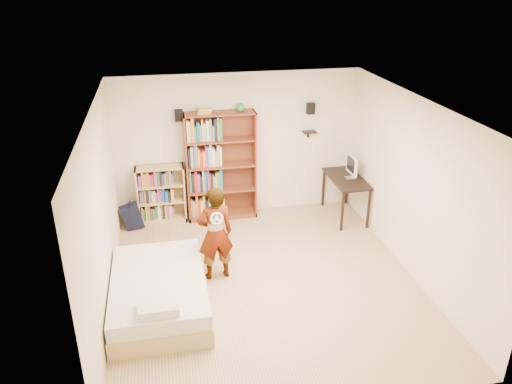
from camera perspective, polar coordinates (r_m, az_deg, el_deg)
ground at (r=7.69m, az=1.11°, el=-10.19°), size 4.50×5.00×0.01m
room_shell at (r=6.85m, az=1.22°, el=2.07°), size 4.52×5.02×2.71m
crown_molding at (r=6.57m, az=1.29°, el=9.43°), size 4.50×5.00×0.06m
speaker_left at (r=8.92m, az=-8.81°, el=8.66°), size 0.14×0.12×0.20m
speaker_right at (r=9.32m, az=6.26°, el=9.47°), size 0.14×0.12×0.20m
wall_shelf at (r=9.45m, az=6.12°, el=6.85°), size 0.25×0.16×0.02m
tall_bookshelf at (r=9.19m, az=-4.03°, el=2.91°), size 1.28×0.37×2.03m
low_bookshelf at (r=9.34m, az=-10.77°, el=-0.27°), size 0.87×0.33×1.09m
computer_desk at (r=9.57m, az=10.14°, el=-0.57°), size 0.58×1.16×0.79m
imac at (r=9.33m, az=10.78°, el=2.83°), size 0.10×0.44×0.44m
daybed at (r=7.16m, az=-11.03°, el=-10.75°), size 1.30×2.00×0.59m
person at (r=7.45m, az=-4.68°, el=-4.76°), size 0.59×0.43×1.49m
wii_wheel at (r=7.02m, az=-4.51°, el=-3.04°), size 0.19×0.07×0.19m
navy_bag at (r=9.31m, az=-14.00°, el=-2.71°), size 0.39×0.29×0.49m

